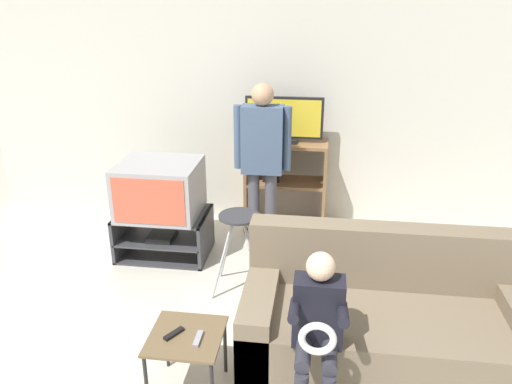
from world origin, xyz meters
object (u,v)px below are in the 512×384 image
at_px(remote_control_white, 198,339).
at_px(person_seated_child, 318,324).
at_px(television_main, 160,189).
at_px(person_standing_adult, 262,154).
at_px(couch, 385,323).
at_px(tv_stand, 164,234).
at_px(remote_control_black, 174,334).
at_px(folding_stool, 239,231).
at_px(television_flat, 284,121).
at_px(media_shelf, 285,185).
at_px(snack_table, 186,342).

distance_m(remote_control_white, person_seated_child, 0.74).
distance_m(television_main, person_standing_adult, 1.02).
xyz_separation_m(remote_control_white, couch, (1.18, 0.52, -0.15)).
distance_m(tv_stand, person_seated_child, 2.37).
height_order(television_main, person_seated_child, person_seated_child).
height_order(tv_stand, couch, couch).
height_order(remote_control_black, couch, couch).
distance_m(television_main, folding_stool, 1.01).
relative_size(television_flat, couch, 0.41).
distance_m(television_main, media_shelf, 1.36).
bearing_deg(television_flat, couch, -66.28).
xyz_separation_m(remote_control_white, person_standing_adult, (0.15, 1.98, 0.57)).
distance_m(tv_stand, media_shelf, 1.37).
bearing_deg(media_shelf, remote_control_black, -101.14).
relative_size(media_shelf, television_flat, 1.24).
distance_m(television_main, person_seated_child, 2.35).
relative_size(folding_stool, couch, 0.37).
bearing_deg(tv_stand, remote_control_black, -70.30).
xyz_separation_m(tv_stand, folding_stool, (0.84, -0.53, 0.35)).
height_order(media_shelf, folding_stool, media_shelf).
distance_m(media_shelf, folding_stool, 1.29).
distance_m(remote_control_black, remote_control_white, 0.16).
relative_size(television_main, folding_stool, 1.05).
xyz_separation_m(media_shelf, person_seated_child, (0.39, -2.51, 0.11)).
distance_m(television_main, snack_table, 1.92).
bearing_deg(person_seated_child, snack_table, 178.01).
bearing_deg(media_shelf, tv_stand, -146.88).
relative_size(television_flat, remote_control_black, 5.48).
xyz_separation_m(tv_stand, couch, (1.97, -1.27, 0.08)).
bearing_deg(remote_control_white, tv_stand, 113.90).
bearing_deg(remote_control_white, snack_table, 155.52).
height_order(snack_table, person_standing_adult, person_standing_adult).
height_order(television_flat, folding_stool, television_flat).
height_order(folding_stool, remote_control_white, folding_stool).
bearing_deg(television_main, snack_table, -67.83).
relative_size(television_main, media_shelf, 0.76).
bearing_deg(tv_stand, television_flat, 33.69).
height_order(television_main, remote_control_white, television_main).
relative_size(snack_table, remote_control_black, 3.15).
bearing_deg(person_seated_child, television_main, 130.44).
relative_size(television_main, person_seated_child, 0.71).
bearing_deg(snack_table, remote_control_white, -24.56).
bearing_deg(television_flat, person_standing_adult, -105.97).
height_order(couch, person_standing_adult, person_standing_adult).
distance_m(folding_stool, person_standing_adult, 0.85).
xyz_separation_m(media_shelf, folding_stool, (-0.29, -1.26, 0.06)).
height_order(television_flat, remote_control_black, television_flat).
bearing_deg(media_shelf, person_standing_adult, -108.62).
bearing_deg(television_flat, remote_control_black, -100.52).
distance_m(folding_stool, person_seated_child, 1.42).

